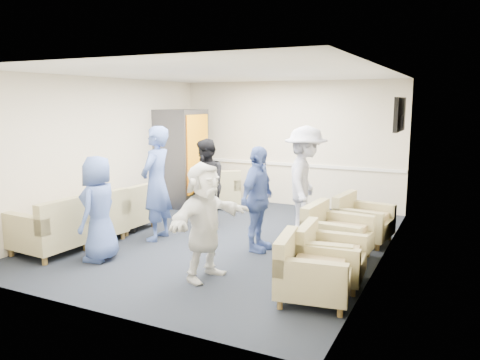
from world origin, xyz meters
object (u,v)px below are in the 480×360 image
at_px(person_mid_left, 156,184).
at_px(person_front_right, 205,221).
at_px(armchair_left_far, 127,210).
at_px(armchair_right_midfar, 334,236).
at_px(person_back_left, 206,184).
at_px(person_mid_right, 258,199).
at_px(armchair_right_midnear, 327,259).
at_px(armchair_corner, 219,191).
at_px(vending_machine, 182,158).
at_px(person_front_left, 99,209).
at_px(armchair_left_near, 51,230).
at_px(armchair_left_mid, 92,220).
at_px(armchair_right_near, 309,273).
at_px(person_back_right, 305,182).
at_px(armchair_right_far, 361,222).

bearing_deg(person_mid_left, person_front_right, 46.79).
xyz_separation_m(armchair_left_far, armchair_right_midfar, (3.76, 0.03, -0.01)).
distance_m(armchair_right_midfar, person_back_left, 2.67).
bearing_deg(person_back_left, person_mid_right, 12.33).
bearing_deg(armchair_right_midfar, armchair_right_midnear, -166.42).
xyz_separation_m(armchair_corner, person_mid_left, (0.21, -2.53, 0.58)).
relative_size(vending_machine, person_mid_right, 1.30).
distance_m(person_front_left, person_back_left, 2.26).
relative_size(armchair_right_midnear, person_front_left, 0.55).
xyz_separation_m(armchair_right_midfar, person_mid_left, (-2.90, -0.30, 0.60)).
bearing_deg(person_back_left, armchair_left_near, -76.58).
distance_m(armchair_left_near, person_front_left, 0.93).
relative_size(armchair_left_mid, person_mid_left, 0.56).
height_order(person_mid_left, person_back_left, person_mid_left).
bearing_deg(person_front_left, armchair_right_near, 78.01).
bearing_deg(vending_machine, armchair_left_mid, -86.55).
height_order(armchair_right_near, person_mid_left, person_mid_left).
relative_size(armchair_right_midnear, vending_machine, 0.40).
relative_size(armchair_right_near, armchair_right_midfar, 1.02).
distance_m(armchair_right_midfar, armchair_corner, 3.83).
bearing_deg(armchair_right_near, person_front_right, 78.38).
bearing_deg(armchair_left_mid, armchair_corner, 177.18).
xyz_separation_m(armchair_left_mid, person_mid_left, (0.89, 0.57, 0.58)).
bearing_deg(armchair_left_near, vending_machine, -174.65).
height_order(armchair_right_midfar, person_back_right, person_back_right).
bearing_deg(armchair_right_midnear, person_back_right, 21.92).
bearing_deg(vending_machine, armchair_left_far, -84.46).
xyz_separation_m(armchair_left_mid, armchair_right_near, (3.91, -0.66, -0.04)).
height_order(armchair_corner, person_back_left, person_back_left).
relative_size(armchair_left_mid, person_mid_right, 0.65).
bearing_deg(person_mid_left, armchair_left_near, -43.13).
distance_m(person_back_right, person_front_right, 2.45).
bearing_deg(person_back_right, armchair_left_mid, 107.51).
relative_size(armchair_right_near, person_mid_right, 0.57).
bearing_deg(person_front_left, person_back_left, 155.88).
relative_size(armchair_left_far, armchair_right_midnear, 1.08).
bearing_deg(armchair_right_far, person_front_right, 156.74).
distance_m(armchair_corner, person_back_left, 1.70).
xyz_separation_m(person_back_left, person_front_right, (1.23, -2.16, -0.04)).
bearing_deg(vending_machine, person_back_left, -44.50).
bearing_deg(armchair_right_midfar, vending_machine, 65.93).
height_order(armchair_left_near, person_mid_left, person_mid_left).
distance_m(armchair_left_near, person_mid_right, 3.13).
bearing_deg(armchair_left_far, armchair_right_midnear, 79.98).
relative_size(armchair_right_far, person_mid_left, 0.48).
distance_m(armchair_right_near, person_back_right, 2.67).
bearing_deg(armchair_right_near, person_back_right, 10.60).
bearing_deg(armchair_right_midnear, armchair_right_far, -4.71).
xyz_separation_m(armchair_right_midfar, person_back_left, (-2.54, 0.70, 0.47)).
xyz_separation_m(armchair_left_far, person_back_right, (3.01, 0.94, 0.59)).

